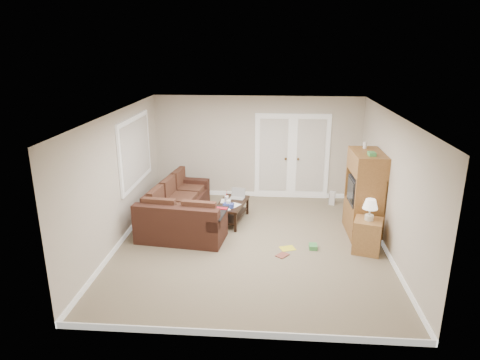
# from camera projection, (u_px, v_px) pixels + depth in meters

# --- Properties ---
(floor) EXTENTS (5.50, 5.50, 0.00)m
(floor) POSITION_uv_depth(u_px,v_px,m) (251.00, 244.00, 8.19)
(floor) COLOR gray
(floor) RESTS_ON ground
(ceiling) EXTENTS (5.00, 5.50, 0.02)m
(ceiling) POSITION_uv_depth(u_px,v_px,m) (252.00, 114.00, 7.44)
(ceiling) COLOR silver
(ceiling) RESTS_ON wall_back
(wall_left) EXTENTS (0.02, 5.50, 2.50)m
(wall_left) POSITION_uv_depth(u_px,v_px,m) (118.00, 179.00, 7.99)
(wall_left) COLOR beige
(wall_left) RESTS_ON floor
(wall_right) EXTENTS (0.02, 5.50, 2.50)m
(wall_right) POSITION_uv_depth(u_px,v_px,m) (391.00, 185.00, 7.64)
(wall_right) COLOR beige
(wall_right) RESTS_ON floor
(wall_back) EXTENTS (5.00, 0.02, 2.50)m
(wall_back) POSITION_uv_depth(u_px,v_px,m) (257.00, 148.00, 10.43)
(wall_back) COLOR beige
(wall_back) RESTS_ON floor
(wall_front) EXTENTS (5.00, 0.02, 2.50)m
(wall_front) POSITION_uv_depth(u_px,v_px,m) (240.00, 252.00, 5.20)
(wall_front) COLOR beige
(wall_front) RESTS_ON floor
(baseboards) EXTENTS (5.00, 5.50, 0.10)m
(baseboards) POSITION_uv_depth(u_px,v_px,m) (251.00, 242.00, 8.18)
(baseboards) COLOR white
(baseboards) RESTS_ON floor
(french_doors) EXTENTS (1.80, 0.05, 2.13)m
(french_doors) POSITION_uv_depth(u_px,v_px,m) (292.00, 157.00, 10.40)
(french_doors) COLOR white
(french_doors) RESTS_ON floor
(window_left) EXTENTS (0.05, 1.92, 1.42)m
(window_left) POSITION_uv_depth(u_px,v_px,m) (135.00, 151.00, 8.85)
(window_left) COLOR white
(window_left) RESTS_ON wall_left
(sectional_sofa) EXTENTS (1.79, 2.73, 0.79)m
(sectional_sofa) POSITION_uv_depth(u_px,v_px,m) (180.00, 212.00, 8.91)
(sectional_sofa) COLOR #3B1F16
(sectional_sofa) RESTS_ON floor
(coffee_table) EXTENTS (0.73, 1.15, 0.73)m
(coffee_table) POSITION_uv_depth(u_px,v_px,m) (232.00, 211.00, 9.18)
(coffee_table) COLOR black
(coffee_table) RESTS_ON floor
(tv_armoire) EXTENTS (0.60, 1.07, 1.82)m
(tv_armoire) POSITION_uv_depth(u_px,v_px,m) (364.00, 193.00, 8.42)
(tv_armoire) COLOR brown
(tv_armoire) RESTS_ON floor
(side_cabinet) EXTENTS (0.60, 0.60, 1.02)m
(side_cabinet) POSITION_uv_depth(u_px,v_px,m) (368.00, 233.00, 7.80)
(side_cabinet) COLOR #9E6D3A
(side_cabinet) RESTS_ON floor
(space_heater) EXTENTS (0.16, 0.14, 0.32)m
(space_heater) POSITION_uv_depth(u_px,v_px,m) (332.00, 198.00, 10.16)
(space_heater) COLOR white
(space_heater) RESTS_ON floor
(floor_magazine) EXTENTS (0.33, 0.30, 0.01)m
(floor_magazine) POSITION_uv_depth(u_px,v_px,m) (287.00, 248.00, 8.01)
(floor_magazine) COLOR yellow
(floor_magazine) RESTS_ON floor
(floor_greenbox) EXTENTS (0.15, 0.20, 0.08)m
(floor_greenbox) POSITION_uv_depth(u_px,v_px,m) (313.00, 247.00, 8.00)
(floor_greenbox) COLOR #429248
(floor_greenbox) RESTS_ON floor
(floor_book) EXTENTS (0.27, 0.28, 0.02)m
(floor_book) POSITION_uv_depth(u_px,v_px,m) (279.00, 254.00, 7.80)
(floor_book) COLOR brown
(floor_book) RESTS_ON floor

